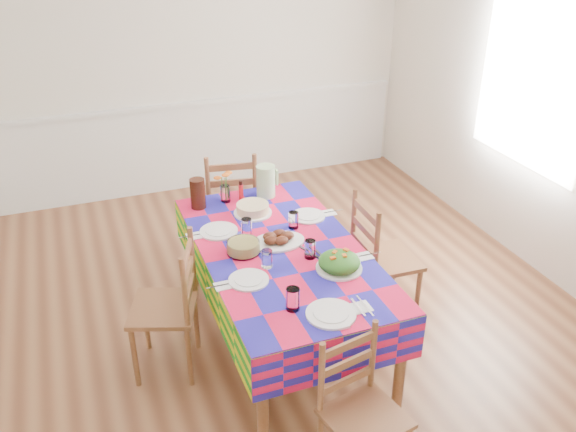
% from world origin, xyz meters
% --- Properties ---
extents(room, '(4.58, 5.08, 2.78)m').
position_xyz_m(room, '(0.00, 0.00, 1.35)').
color(room, brown).
rests_on(room, ground).
extents(wainscot, '(4.41, 0.06, 0.92)m').
position_xyz_m(wainscot, '(0.00, 2.48, 0.49)').
color(wainscot, white).
rests_on(wainscot, room).
extents(window_right, '(0.00, 1.40, 1.40)m').
position_xyz_m(window_right, '(2.23, 0.30, 1.50)').
color(window_right, white).
rests_on(window_right, room).
extents(dining_table, '(1.01, 1.87, 0.73)m').
position_xyz_m(dining_table, '(-0.02, -0.19, 0.65)').
color(dining_table, brown).
rests_on(dining_table, room).
extents(setting_near_head, '(0.45, 0.30, 0.13)m').
position_xyz_m(setting_near_head, '(-0.06, -0.90, 0.76)').
color(setting_near_head, white).
rests_on(setting_near_head, dining_table).
extents(setting_left_near, '(0.44, 0.26, 0.12)m').
position_xyz_m(setting_left_near, '(-0.27, -0.43, 0.75)').
color(setting_left_near, white).
rests_on(setting_left_near, dining_table).
extents(setting_left_far, '(0.47, 0.28, 0.12)m').
position_xyz_m(setting_left_far, '(-0.28, 0.12, 0.76)').
color(setting_left_far, white).
rests_on(setting_left_far, dining_table).
extents(setting_right_near, '(0.47, 0.27, 0.12)m').
position_xyz_m(setting_right_near, '(0.22, -0.43, 0.75)').
color(setting_right_near, white).
rests_on(setting_right_near, dining_table).
extents(setting_right_far, '(0.46, 0.26, 0.12)m').
position_xyz_m(setting_right_far, '(0.26, 0.11, 0.75)').
color(setting_right_far, white).
rests_on(setting_right_far, dining_table).
extents(meat_platter, '(0.36, 0.25, 0.07)m').
position_xyz_m(meat_platter, '(-0.01, -0.12, 0.76)').
color(meat_platter, white).
rests_on(meat_platter, dining_table).
extents(salad_platter, '(0.28, 0.28, 0.12)m').
position_xyz_m(salad_platter, '(0.23, -0.54, 0.77)').
color(salad_platter, white).
rests_on(salad_platter, dining_table).
extents(pasta_bowl, '(0.21, 0.21, 0.08)m').
position_xyz_m(pasta_bowl, '(-0.26, -0.15, 0.77)').
color(pasta_bowl, white).
rests_on(pasta_bowl, dining_table).
extents(cake, '(0.27, 0.27, 0.08)m').
position_xyz_m(cake, '(-0.04, 0.33, 0.76)').
color(cake, white).
rests_on(cake, dining_table).
extents(serving_utensils, '(0.12, 0.27, 0.01)m').
position_xyz_m(serving_utensils, '(0.16, -0.30, 0.73)').
color(serving_utensils, black).
rests_on(serving_utensils, dining_table).
extents(flower_vase, '(0.15, 0.12, 0.24)m').
position_xyz_m(flower_vase, '(-0.17, 0.59, 0.83)').
color(flower_vase, white).
rests_on(flower_vase, dining_table).
extents(hot_sauce, '(0.04, 0.04, 0.15)m').
position_xyz_m(hot_sauce, '(-0.05, 0.58, 0.80)').
color(hot_sauce, red).
rests_on(hot_sauce, dining_table).
extents(green_pitcher, '(0.14, 0.14, 0.24)m').
position_xyz_m(green_pitcher, '(0.14, 0.57, 0.85)').
color(green_pitcher, '#B4E3A0').
rests_on(green_pitcher, dining_table).
extents(tea_pitcher, '(0.11, 0.11, 0.22)m').
position_xyz_m(tea_pitcher, '(-0.38, 0.57, 0.84)').
color(tea_pitcher, black).
rests_on(tea_pitcher, dining_table).
extents(name_card, '(0.07, 0.02, 0.02)m').
position_xyz_m(name_card, '(0.01, -1.07, 0.74)').
color(name_card, white).
rests_on(name_card, dining_table).
extents(chair_near, '(0.44, 0.43, 0.85)m').
position_xyz_m(chair_near, '(-0.02, -1.37, 0.42)').
color(chair_near, brown).
rests_on(chair_near, room).
extents(chair_far, '(0.49, 0.48, 0.97)m').
position_xyz_m(chair_far, '(-0.02, 0.98, 0.48)').
color(chair_far, brown).
rests_on(chair_far, room).
extents(chair_left, '(0.51, 0.52, 0.94)m').
position_xyz_m(chair_left, '(-0.76, -0.20, 0.46)').
color(chair_left, brown).
rests_on(chair_left, room).
extents(chair_right, '(0.42, 0.44, 0.96)m').
position_xyz_m(chair_right, '(0.73, -0.19, 0.47)').
color(chair_right, brown).
rests_on(chair_right, room).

